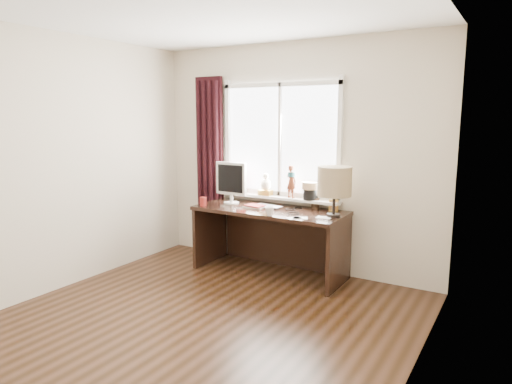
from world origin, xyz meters
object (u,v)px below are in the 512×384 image
Objects in this scene: mug at (270,211)px; desk at (274,228)px; table_lamp at (334,182)px; monitor at (231,180)px; red_cup at (203,201)px; laptop at (269,206)px.

mug is 0.06× the size of desk.
desk is 0.98m from table_lamp.
mug is 0.82m from monitor.
monitor is 1.31m from table_lamp.
red_cup is 1.55m from table_lamp.
table_lamp reaches higher than laptop.
laptop is 0.67× the size of monitor.
laptop is 0.26m from desk.
mug reaches higher than laptop.
red_cup reaches higher than laptop.
laptop is 0.42m from mug.
red_cup is 0.19× the size of table_lamp.
table_lamp reaches higher than mug.
laptop is 0.76m from red_cup.
mug reaches higher than desk.
mug is 0.20× the size of monitor.
mug is 0.73m from table_lamp.
red_cup reaches higher than desk.
laptop is 3.40× the size of mug.
red_cup is at bearing -125.95° from monitor.
red_cup is at bearing 176.21° from mug.
mug is 0.91m from red_cup.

